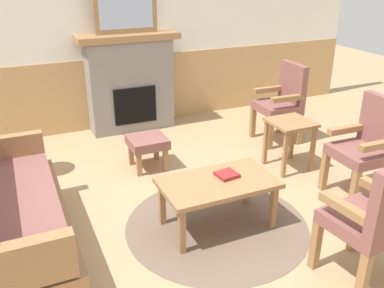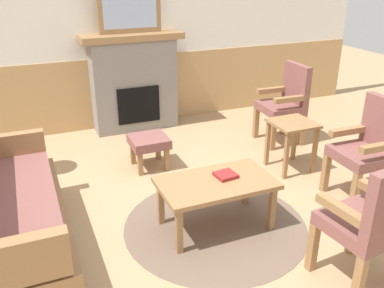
# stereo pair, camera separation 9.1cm
# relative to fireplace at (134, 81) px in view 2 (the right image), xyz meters

# --- Properties ---
(ground_plane) EXTENTS (14.00, 14.00, 0.00)m
(ground_plane) POSITION_rel_fireplace_xyz_m (0.00, -2.35, -0.65)
(ground_plane) COLOR tan
(wall_back) EXTENTS (7.20, 0.14, 2.70)m
(wall_back) POSITION_rel_fireplace_xyz_m (0.00, 0.25, 0.66)
(wall_back) COLOR white
(wall_back) RESTS_ON ground_plane
(fireplace) EXTENTS (1.30, 0.44, 1.28)m
(fireplace) POSITION_rel_fireplace_xyz_m (0.00, 0.00, 0.00)
(fireplace) COLOR gray
(fireplace) RESTS_ON ground_plane
(framed_picture) EXTENTS (0.80, 0.04, 0.56)m
(framed_picture) POSITION_rel_fireplace_xyz_m (0.00, 0.00, 0.91)
(framed_picture) COLOR olive
(framed_picture) RESTS_ON fireplace
(couch) EXTENTS (0.70, 1.80, 0.98)m
(couch) POSITION_rel_fireplace_xyz_m (-1.61, -2.28, -0.26)
(couch) COLOR olive
(couch) RESTS_ON ground_plane
(coffee_table) EXTENTS (0.96, 0.56, 0.44)m
(coffee_table) POSITION_rel_fireplace_xyz_m (-0.01, -2.55, -0.27)
(coffee_table) COLOR olive
(coffee_table) RESTS_ON ground_plane
(round_rug) EXTENTS (1.59, 1.59, 0.01)m
(round_rug) POSITION_rel_fireplace_xyz_m (-0.01, -2.55, -0.65)
(round_rug) COLOR brown
(round_rug) RESTS_ON ground_plane
(book_on_table) EXTENTS (0.19, 0.18, 0.03)m
(book_on_table) POSITION_rel_fireplace_xyz_m (0.09, -2.51, -0.20)
(book_on_table) COLOR maroon
(book_on_table) RESTS_ON coffee_table
(footstool) EXTENTS (0.40, 0.40, 0.36)m
(footstool) POSITION_rel_fireplace_xyz_m (-0.19, -1.24, -0.37)
(footstool) COLOR olive
(footstool) RESTS_ON ground_plane
(armchair_near_fireplace) EXTENTS (0.50, 0.50, 0.98)m
(armchair_near_fireplace) POSITION_rel_fireplace_xyz_m (1.52, -2.64, -0.11)
(armchair_near_fireplace) COLOR olive
(armchair_near_fireplace) RESTS_ON ground_plane
(armchair_by_window_left) EXTENTS (0.50, 0.50, 0.98)m
(armchair_by_window_left) POSITION_rel_fireplace_xyz_m (1.61, -1.17, -0.11)
(armchair_by_window_left) COLOR olive
(armchair_by_window_left) RESTS_ON ground_plane
(armchair_front_left) EXTENTS (0.53, 0.53, 0.98)m
(armchair_front_left) POSITION_rel_fireplace_xyz_m (0.64, -3.59, -0.11)
(armchair_front_left) COLOR olive
(armchair_front_left) RESTS_ON ground_plane
(side_table) EXTENTS (0.44, 0.44, 0.55)m
(side_table) POSITION_rel_fireplace_xyz_m (1.22, -1.87, -0.22)
(side_table) COLOR olive
(side_table) RESTS_ON ground_plane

